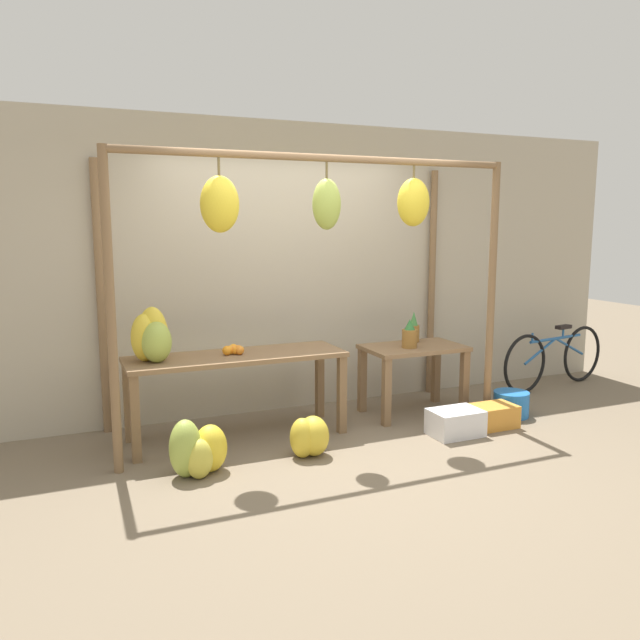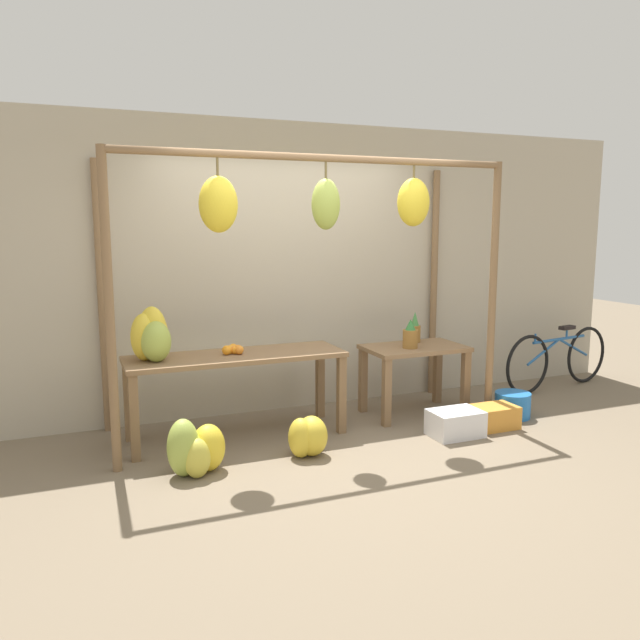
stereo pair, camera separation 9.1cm
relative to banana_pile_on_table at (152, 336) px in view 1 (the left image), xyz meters
The scene contains 14 objects.
ground_plane 1.81m from the banana_pile_on_table, 29.76° to the right, with size 20.00×20.00×0.00m, color #756651.
shop_wall_back 1.57m from the banana_pile_on_table, 25.77° to the left, with size 8.00×0.08×2.80m.
stall_awning 1.58m from the banana_pile_on_table, 11.75° to the right, with size 3.44×1.17×2.38m.
display_table_main 0.76m from the banana_pile_on_table, ahead, with size 1.86×0.60×0.73m.
display_table_side 2.49m from the banana_pile_on_table, ahead, with size 0.96×0.59×0.67m.
banana_pile_on_table is the anchor object (origin of this frame).
orange_pile 0.69m from the banana_pile_on_table, ahead, with size 0.19×0.16×0.08m.
pineapple_cluster 2.45m from the banana_pile_on_table, ahead, with size 0.32×0.37×0.31m.
banana_pile_ground_left 1.06m from the banana_pile_on_table, 74.89° to the right, with size 0.54×0.40×0.43m.
banana_pile_ground_right 1.51m from the banana_pile_on_table, 32.54° to the right, with size 0.34×0.28×0.32m.
fruit_crate_white 2.70m from the banana_pile_on_table, 16.76° to the right, with size 0.45×0.31×0.23m.
blue_bucket 3.41m from the banana_pile_on_table, ahead, with size 0.34×0.34×0.24m.
parked_bicycle 4.48m from the banana_pile_on_table, ahead, with size 1.64×0.31×0.70m.
fruit_crate_purple 3.11m from the banana_pile_on_table, 13.28° to the right, with size 0.40×0.28×0.21m.
Camera 1 is at (-2.04, -4.33, 1.85)m, focal length 35.00 mm.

